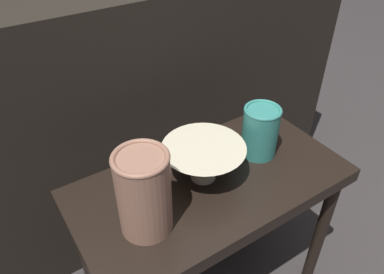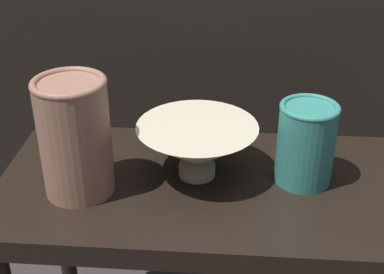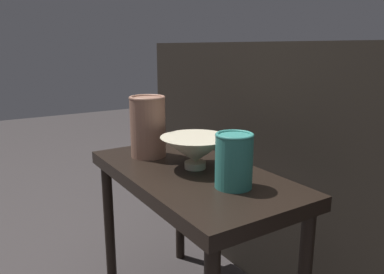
# 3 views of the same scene
# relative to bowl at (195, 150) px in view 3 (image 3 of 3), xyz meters

# --- Properties ---
(table) EXTENTS (0.71, 0.37, 0.50)m
(table) POSITION_rel_bowl_xyz_m (0.01, -0.02, -0.12)
(table) COLOR black
(table) RESTS_ON ground_plane
(couch_backdrop) EXTENTS (1.59, 0.50, 0.88)m
(couch_backdrop) POSITION_rel_bowl_xyz_m (0.01, 0.53, -0.12)
(couch_backdrop) COLOR black
(couch_backdrop) RESTS_ON ground_plane
(bowl) EXTENTS (0.21, 0.21, 0.10)m
(bowl) POSITION_rel_bowl_xyz_m (0.00, 0.00, 0.00)
(bowl) COLOR beige
(bowl) RESTS_ON table
(vase_textured_left) EXTENTS (0.12, 0.12, 0.20)m
(vase_textured_left) POSITION_rel_bowl_xyz_m (-0.19, -0.06, 0.05)
(vase_textured_left) COLOR #996B56
(vase_textured_left) RESTS_ON table
(vase_colorful_right) EXTENTS (0.10, 0.10, 0.14)m
(vase_colorful_right) POSITION_rel_bowl_xyz_m (0.18, -0.00, 0.02)
(vase_colorful_right) COLOR teal
(vase_colorful_right) RESTS_ON table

